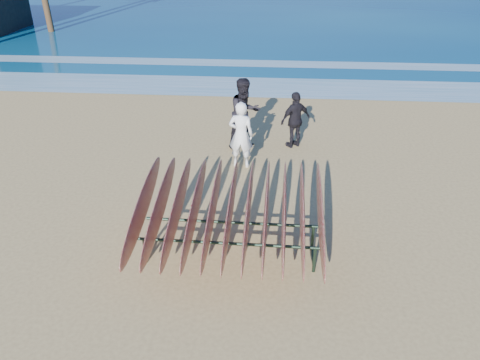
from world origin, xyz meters
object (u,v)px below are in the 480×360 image
(person_white, at_px, (241,135))
(person_dark_b, at_px, (295,120))
(person_dark_a, at_px, (245,114))
(surfboard_rack, at_px, (230,212))

(person_white, xyz_separation_m, person_dark_b, (1.35, 1.31, -0.07))
(person_dark_a, bearing_deg, person_dark_b, -29.91)
(surfboard_rack, relative_size, person_dark_a, 1.69)
(person_white, xyz_separation_m, person_dark_a, (0.01, 1.17, 0.11))
(surfboard_rack, xyz_separation_m, person_white, (-0.10, 3.67, -0.09))
(surfboard_rack, relative_size, person_dark_b, 2.10)
(person_dark_b, bearing_deg, surfboard_rack, 41.87)
(person_dark_a, distance_m, person_dark_b, 1.36)
(person_dark_a, bearing_deg, surfboard_rack, -124.72)
(person_white, relative_size, person_dark_a, 0.88)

